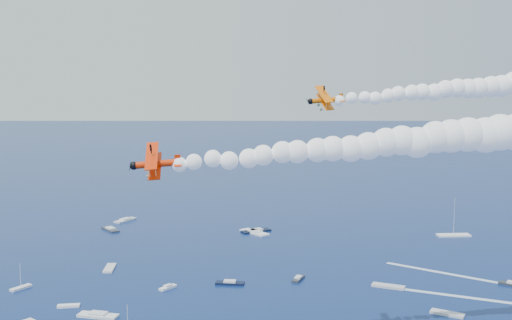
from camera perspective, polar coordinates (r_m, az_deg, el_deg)
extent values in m
cube|color=silver|center=(202.00, 11.98, -11.20)|extent=(9.99, 8.56, 0.70)
cube|color=white|center=(198.48, -8.04, -11.44)|extent=(5.97, 5.26, 0.70)
cube|color=white|center=(264.54, -0.14, -6.61)|extent=(10.64, 14.82, 0.70)
cube|color=black|center=(200.76, -2.40, -11.16)|extent=(9.45, 5.72, 0.70)
cube|color=white|center=(180.03, -14.22, -13.59)|extent=(11.50, 8.14, 0.70)
cube|color=silver|center=(293.22, -11.84, -5.39)|extent=(10.65, 10.88, 0.70)
cube|color=silver|center=(221.53, -13.20, -9.57)|extent=(4.68, 10.10, 0.70)
cube|color=#303641|center=(276.78, -13.15, -6.18)|extent=(7.76, 11.76, 0.70)
cube|color=#2A2E39|center=(205.06, 3.88, -10.77)|extent=(5.87, 6.91, 0.70)
cube|color=white|center=(209.36, -20.65, -10.85)|extent=(6.47, 6.23, 0.70)
cube|color=silver|center=(183.86, 17.06, -13.24)|extent=(8.55, 8.34, 0.70)
cube|color=white|center=(189.34, -16.73, -12.62)|extent=(6.30, 2.41, 0.70)
cube|color=white|center=(272.37, 17.57, -6.55)|extent=(14.08, 6.43, 0.70)
cube|color=black|center=(266.95, 0.00, -6.49)|extent=(13.41, 7.25, 0.70)
cube|color=white|center=(221.08, 16.45, -9.80)|extent=(26.50, 29.94, 0.04)
cube|color=white|center=(199.20, 18.91, -11.80)|extent=(31.74, 24.21, 0.04)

